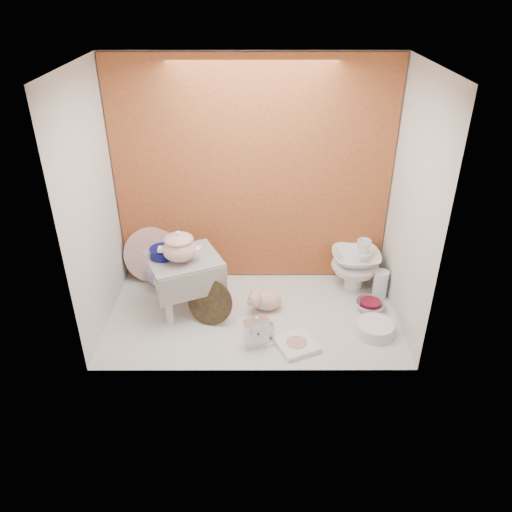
{
  "coord_description": "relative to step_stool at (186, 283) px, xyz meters",
  "views": [
    {
      "loc": [
        0.02,
        -2.55,
        1.89
      ],
      "look_at": [
        0.02,
        0.02,
        0.42
      ],
      "focal_mm": 35.06,
      "sensor_mm": 36.0,
      "label": 1
    }
  ],
  "objects": [
    {
      "name": "plush_pig",
      "position": [
        0.52,
        -0.03,
        -0.11
      ],
      "size": [
        0.25,
        0.19,
        0.14
      ],
      "primitive_type": "ellipsoid",
      "rotation": [
        0.0,
        0.0,
        0.09
      ],
      "color": "#CAA38E",
      "rests_on": "ground"
    },
    {
      "name": "ground",
      "position": [
        0.42,
        -0.09,
        -0.18
      ],
      "size": [
        1.8,
        1.8,
        0.0
      ],
      "primitive_type": "plane",
      "color": "silver",
      "rests_on": "ground"
    },
    {
      "name": "porcelain_tower",
      "position": [
        1.11,
        0.24,
        0.0
      ],
      "size": [
        0.42,
        0.42,
        0.37
      ],
      "primitive_type": null,
      "rotation": [
        0.0,
        0.0,
        0.39
      ],
      "color": "white",
      "rests_on": "ground"
    },
    {
      "name": "soup_tureen",
      "position": [
        -0.01,
        -0.04,
        0.29
      ],
      "size": [
        0.32,
        0.32,
        0.2
      ],
      "primitive_type": null,
      "rotation": [
        0.0,
        0.0,
        -0.37
      ],
      "color": "white",
      "rests_on": "step_stool"
    },
    {
      "name": "step_stool",
      "position": [
        0.0,
        0.0,
        0.0
      ],
      "size": [
        0.54,
        0.5,
        0.37
      ],
      "primitive_type": null,
      "rotation": [
        0.0,
        0.0,
        0.42
      ],
      "color": "silver",
      "rests_on": "ground"
    },
    {
      "name": "mantel_clock",
      "position": [
        0.45,
        -0.39,
        -0.08
      ],
      "size": [
        0.15,
        0.09,
        0.21
      ],
      "primitive_type": "cube",
      "rotation": [
        0.0,
        0.0,
        0.32
      ],
      "color": "silver",
      "rests_on": "ground"
    },
    {
      "name": "clear_glass_vase",
      "position": [
        1.26,
        0.11,
        -0.09
      ],
      "size": [
        0.11,
        0.11,
        0.19
      ],
      "primitive_type": "cylinder",
      "rotation": [
        0.0,
        0.0,
        -0.2
      ],
      "color": "silver",
      "rests_on": "ground"
    },
    {
      "name": "crystal_bowl",
      "position": [
        1.17,
        -0.03,
        -0.15
      ],
      "size": [
        0.21,
        0.21,
        0.06
      ],
      "primitive_type": "imported",
      "rotation": [
        0.0,
        0.0,
        0.19
      ],
      "color": "silver",
      "rests_on": "ground"
    },
    {
      "name": "teacup_saucer",
      "position": [
        0.5,
        -0.32,
        -0.18
      ],
      "size": [
        0.23,
        0.23,
        0.01
      ],
      "primitive_type": "cylinder",
      "rotation": [
        0.0,
        0.0,
        0.41
      ],
      "color": "white",
      "rests_on": "ground"
    },
    {
      "name": "gold_rim_teacup",
      "position": [
        0.5,
        -0.32,
        -0.13
      ],
      "size": [
        0.11,
        0.11,
        0.08
      ],
      "primitive_type": "imported",
      "rotation": [
        0.0,
        0.0,
        -0.04
      ],
      "color": "white",
      "rests_on": "teacup_saucer"
    },
    {
      "name": "lacquer_tray",
      "position": [
        0.16,
        -0.15,
        -0.05
      ],
      "size": [
        0.3,
        0.18,
        0.28
      ],
      "primitive_type": null,
      "rotation": [
        0.0,
        0.0,
        -0.28
      ],
      "color": "black",
      "rests_on": "ground"
    },
    {
      "name": "lattice_dish",
      "position": [
        0.68,
        -0.4,
        -0.17
      ],
      "size": [
        0.28,
        0.28,
        0.03
      ],
      "primitive_type": "cube",
      "rotation": [
        0.0,
        0.0,
        0.42
      ],
      "color": "white",
      "rests_on": "ground"
    },
    {
      "name": "blue_white_vase",
      "position": [
        -0.18,
        0.27,
        -0.05
      ],
      "size": [
        0.29,
        0.29,
        0.27
      ],
      "primitive_type": "imported",
      "rotation": [
        0.0,
        0.0,
        -0.13
      ],
      "color": "silver",
      "rests_on": "ground"
    },
    {
      "name": "niche_shell",
      "position": [
        0.42,
        0.09,
        0.75
      ],
      "size": [
        1.86,
        1.03,
        1.53
      ],
      "color": "#A9592A",
      "rests_on": "ground"
    },
    {
      "name": "cobalt_bowl",
      "position": [
        -0.13,
        0.01,
        0.21
      ],
      "size": [
        0.19,
        0.19,
        0.06
      ],
      "primitive_type": "cylinder",
      "rotation": [
        0.0,
        0.0,
        -0.19
      ],
      "color": "#0A0D4D",
      "rests_on": "step_stool"
    },
    {
      "name": "dinner_plate_stack",
      "position": [
        1.15,
        -0.28,
        -0.15
      ],
      "size": [
        0.31,
        0.31,
        0.07
      ],
      "primitive_type": "cylinder",
      "rotation": [
        0.0,
        0.0,
        0.34
      ],
      "color": "white",
      "rests_on": "ground"
    },
    {
      "name": "floral_platter",
      "position": [
        -0.27,
        0.34,
        0.01
      ],
      "size": [
        0.4,
        0.15,
        0.39
      ],
      "primitive_type": null,
      "rotation": [
        0.0,
        0.0,
        0.11
      ],
      "color": "white",
      "rests_on": "ground"
    }
  ]
}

